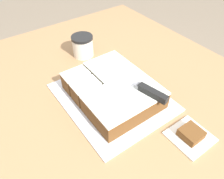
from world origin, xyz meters
The scene contains 7 objects.
countertop centered at (0.00, 0.00, 0.47)m, with size 1.40×1.10×0.94m.
cake_board centered at (-0.06, 0.01, 0.94)m, with size 0.38×0.32×0.01m.
cake centered at (-0.06, 0.01, 0.98)m, with size 0.30×0.24×0.07m.
knife centered at (0.04, 0.06, 1.02)m, with size 0.26×0.08×0.02m.
coffee_cup centered at (-0.35, 0.06, 0.99)m, with size 0.09×0.09×0.09m.
paper_napkin centered at (0.21, 0.10, 0.94)m, with size 0.12×0.12×0.01m.
brownie centered at (0.21, 0.10, 0.96)m, with size 0.06×0.06×0.03m.
Camera 1 is at (0.38, -0.31, 1.49)m, focal length 35.00 mm.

